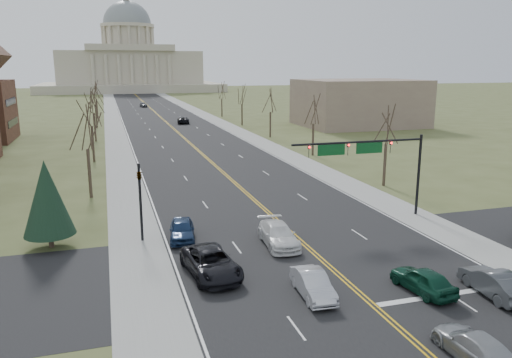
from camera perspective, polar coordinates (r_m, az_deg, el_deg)
ground at (r=30.05m, az=12.33°, el=-13.15°), size 600.00×600.00×0.00m
road at (r=134.75m, az=-10.97°, el=7.07°), size 20.00×380.00×0.01m
cross_road at (r=34.93m, az=7.53°, el=-9.14°), size 120.00×14.00×0.01m
sidewalk_left at (r=134.08m, az=-16.11°, el=6.78°), size 4.00×380.00×0.03m
sidewalk_right at (r=136.49m, az=-5.92°, el=7.31°), size 4.00×380.00×0.03m
center_line at (r=134.75m, az=-10.97°, el=7.08°), size 0.42×380.00×0.01m
edge_line_left at (r=134.12m, az=-15.17°, el=6.84°), size 0.15×380.00×0.01m
edge_line_right at (r=136.09m, az=-6.84°, el=7.28°), size 0.15×380.00×0.01m
stop_bar at (r=31.90m, az=21.30°, el=-12.15°), size 9.50×0.50×0.01m
capitol at (r=273.69m, az=-14.26°, el=12.71°), size 90.00×60.00×50.00m
signal_mast at (r=43.11m, az=12.73°, el=2.84°), size 12.12×0.44×7.20m
signal_left at (r=38.15m, az=-13.11°, el=-1.62°), size 0.32×0.36×6.00m
tree_r_0 at (r=56.01m, az=14.74°, el=5.79°), size 3.74×3.74×8.50m
tree_l_0 at (r=51.83m, az=-18.84°, el=5.42°), size 3.96×3.96×9.00m
tree_r_1 at (r=73.72m, az=6.61°, el=7.73°), size 3.74×3.74×8.50m
tree_l_1 at (r=71.72m, az=-18.38°, el=7.34°), size 3.96×3.96×9.00m
tree_r_2 at (r=92.37m, az=1.66°, el=8.83°), size 3.74×3.74×8.50m
tree_l_2 at (r=91.66m, az=-18.11°, el=8.42°), size 3.96×3.96×9.00m
tree_r_3 at (r=111.49m, az=-1.62°, el=9.52°), size 3.74×3.74×8.50m
tree_l_3 at (r=111.62m, az=-17.94°, el=9.11°), size 3.96×3.96×9.00m
tree_r_4 at (r=130.87m, az=-3.95°, el=9.99°), size 3.74×3.74×8.50m
tree_l_4 at (r=131.59m, az=-17.83°, el=9.60°), size 3.96×3.96×9.00m
conifer_l at (r=38.82m, az=-22.78°, el=-2.00°), size 3.64×3.64×6.50m
bldg_right_mass at (r=113.24m, az=11.67°, el=8.53°), size 25.00×20.00×10.00m
car_nb_inner_lead at (r=31.37m, az=18.55°, el=-10.87°), size 2.32×4.59×1.50m
car_nb_outer_lead at (r=32.47m, az=25.53°, el=-10.61°), size 1.98×4.83×1.56m
car_nb_inner_second at (r=25.62m, az=23.71°, el=-17.11°), size 1.92×4.67×1.35m
car_sb_inner_lead at (r=29.50m, az=6.53°, el=-11.87°), size 1.77×4.44×1.44m
car_sb_outer_lead at (r=32.07m, az=-5.16°, el=-9.52°), size 3.42×6.27×1.67m
car_sb_inner_second at (r=37.08m, az=2.58°, el=-6.40°), size 2.54×5.59×1.59m
car_sb_outer_second at (r=38.64m, az=-8.46°, el=-5.75°), size 2.47×4.81×1.57m
car_far_nb at (r=116.59m, az=-8.32°, el=6.69°), size 3.25×5.86×1.55m
car_far_sb at (r=165.08m, az=-12.75°, el=8.29°), size 2.35×4.71×1.54m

